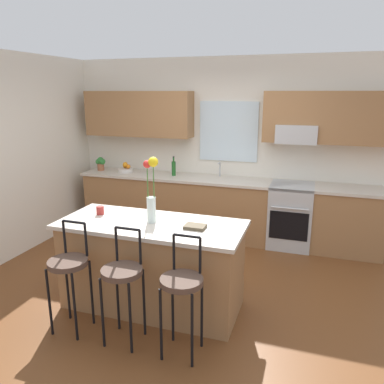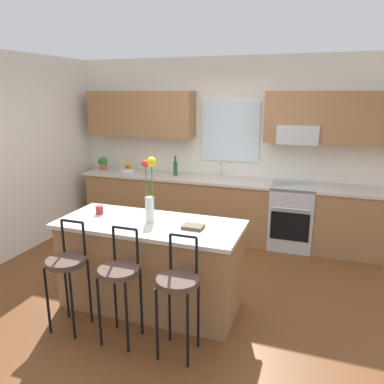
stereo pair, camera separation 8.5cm
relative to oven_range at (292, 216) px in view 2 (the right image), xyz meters
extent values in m
plane|color=brown|center=(-1.02, -1.68, -0.46)|extent=(14.00, 14.00, 0.00)
cube|color=silver|center=(-3.58, -1.38, 0.89)|extent=(0.12, 4.60, 2.70)
cube|color=silver|center=(-1.02, 0.38, 0.89)|extent=(5.60, 0.12, 2.70)
cube|color=#996B42|center=(-2.44, 0.15, 1.39)|extent=(1.75, 0.34, 0.70)
cube|color=#996B42|center=(0.41, 0.15, 1.39)|extent=(1.75, 0.34, 0.70)
cube|color=silver|center=(-1.02, 0.31, 1.14)|extent=(0.90, 0.03, 0.90)
cube|color=#B7BABC|center=(0.00, 0.12, 1.16)|extent=(0.56, 0.36, 0.26)
cube|color=#996B42|center=(-1.02, 0.02, -0.02)|extent=(4.50, 0.60, 0.88)
cube|color=beige|center=(-1.02, 0.02, 0.44)|extent=(4.56, 0.64, 0.04)
cube|color=#B7BABC|center=(-1.11, 0.02, 0.39)|extent=(0.54, 0.38, 0.11)
cylinder|color=#B7BABC|center=(-1.11, 0.18, 0.57)|extent=(0.02, 0.02, 0.22)
cylinder|color=#B7BABC|center=(-1.11, 0.12, 0.68)|extent=(0.02, 0.12, 0.02)
cube|color=#B7BABC|center=(0.00, 0.00, 0.00)|extent=(0.60, 0.60, 0.92)
cube|color=black|center=(0.00, -0.29, -0.06)|extent=(0.52, 0.02, 0.40)
cylinder|color=#B7BABC|center=(0.00, -0.33, 0.20)|extent=(0.50, 0.02, 0.02)
cube|color=#996B42|center=(-1.24, -2.10, -0.02)|extent=(1.79, 0.72, 0.88)
cube|color=beige|center=(-1.24, -2.10, 0.44)|extent=(1.87, 0.80, 0.04)
cylinder|color=black|center=(-1.92, -2.86, -0.13)|extent=(0.02, 0.02, 0.66)
cylinder|color=black|center=(-1.65, -2.86, -0.13)|extent=(0.02, 0.02, 0.66)
cylinder|color=black|center=(-1.92, -2.59, -0.13)|extent=(0.02, 0.02, 0.66)
cylinder|color=black|center=(-1.65, -2.59, -0.13)|extent=(0.02, 0.02, 0.66)
cylinder|color=#4C382D|center=(-1.79, -2.73, 0.23)|extent=(0.36, 0.36, 0.05)
cylinder|color=black|center=(-1.91, -2.59, 0.41)|extent=(0.02, 0.02, 0.32)
cylinder|color=black|center=(-1.67, -2.59, 0.41)|extent=(0.02, 0.02, 0.32)
cylinder|color=black|center=(-1.79, -2.59, 0.57)|extent=(0.23, 0.02, 0.02)
cylinder|color=black|center=(-1.37, -2.86, -0.13)|extent=(0.02, 0.02, 0.66)
cylinder|color=black|center=(-1.10, -2.86, -0.13)|extent=(0.02, 0.02, 0.66)
cylinder|color=black|center=(-1.37, -2.59, -0.13)|extent=(0.02, 0.02, 0.66)
cylinder|color=black|center=(-1.10, -2.59, -0.13)|extent=(0.02, 0.02, 0.66)
cylinder|color=#4C382D|center=(-1.24, -2.73, 0.23)|extent=(0.36, 0.36, 0.05)
cylinder|color=black|center=(-1.36, -2.59, 0.41)|extent=(0.02, 0.02, 0.32)
cylinder|color=black|center=(-1.12, -2.59, 0.41)|extent=(0.02, 0.02, 0.32)
cylinder|color=black|center=(-1.24, -2.59, 0.57)|extent=(0.23, 0.02, 0.02)
cylinder|color=black|center=(-0.82, -2.86, -0.13)|extent=(0.02, 0.02, 0.66)
cylinder|color=black|center=(-0.55, -2.86, -0.13)|extent=(0.02, 0.02, 0.66)
cylinder|color=black|center=(-0.82, -2.59, -0.13)|extent=(0.02, 0.02, 0.66)
cylinder|color=black|center=(-0.55, -2.59, -0.13)|extent=(0.02, 0.02, 0.66)
cylinder|color=#4C382D|center=(-0.69, -2.73, 0.23)|extent=(0.36, 0.36, 0.05)
cylinder|color=black|center=(-0.81, -2.59, 0.41)|extent=(0.02, 0.02, 0.32)
cylinder|color=black|center=(-0.57, -2.59, 0.41)|extent=(0.02, 0.02, 0.32)
cylinder|color=black|center=(-0.69, -2.59, 0.57)|extent=(0.23, 0.02, 0.02)
cylinder|color=silver|center=(-1.24, -2.09, 0.59)|extent=(0.09, 0.09, 0.26)
cylinder|color=#3D722D|center=(-1.20, -2.08, 0.81)|extent=(0.01, 0.01, 0.54)
sphere|color=yellow|center=(-1.20, -2.08, 1.08)|extent=(0.10, 0.10, 0.10)
cylinder|color=#3D722D|center=(-1.27, -2.09, 0.80)|extent=(0.01, 0.01, 0.51)
sphere|color=red|center=(-1.27, -2.09, 1.05)|extent=(0.08, 0.08, 0.08)
cylinder|color=#A52D28|center=(-1.86, -2.03, 0.51)|extent=(0.08, 0.08, 0.09)
cube|color=brown|center=(-0.77, -2.11, 0.48)|extent=(0.20, 0.15, 0.03)
cylinder|color=silver|center=(-2.65, 0.02, 0.49)|extent=(0.24, 0.24, 0.06)
sphere|color=orange|center=(-2.60, 0.02, 0.56)|extent=(0.07, 0.07, 0.07)
sphere|color=orange|center=(-2.68, 0.07, 0.56)|extent=(0.08, 0.08, 0.08)
sphere|color=orange|center=(-2.65, 0.02, 0.59)|extent=(0.08, 0.08, 0.08)
cylinder|color=#1E5923|center=(-1.81, 0.02, 0.57)|extent=(0.06, 0.06, 0.22)
cylinder|color=#1E5923|center=(-1.81, 0.02, 0.72)|extent=(0.03, 0.03, 0.07)
cylinder|color=black|center=(-1.81, 0.02, 0.76)|extent=(0.03, 0.03, 0.02)
cylinder|color=#9E5B3D|center=(-3.11, 0.02, 0.52)|extent=(0.11, 0.11, 0.11)
sphere|color=#2D7A33|center=(-3.11, 0.02, 0.63)|extent=(0.11, 0.11, 0.11)
sphere|color=#2D7A33|center=(-3.15, 0.03, 0.60)|extent=(0.10, 0.10, 0.10)
sphere|color=#2D7A33|center=(-3.07, 0.01, 0.61)|extent=(0.10, 0.10, 0.10)
camera|label=1|loc=(0.27, -5.35, 1.73)|focal=35.22mm
camera|label=2|loc=(0.35, -5.32, 1.73)|focal=35.22mm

